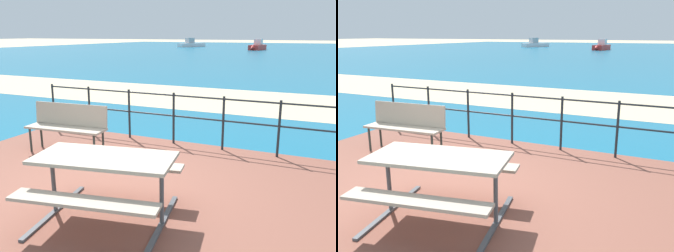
% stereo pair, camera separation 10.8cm
% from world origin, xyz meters
% --- Properties ---
extents(ground_plane, '(240.00, 240.00, 0.00)m').
position_xyz_m(ground_plane, '(0.00, 0.00, 0.00)').
color(ground_plane, beige).
extents(patio_paving, '(6.40, 5.20, 0.06)m').
position_xyz_m(patio_paving, '(0.00, 0.00, 0.03)').
color(patio_paving, brown).
rests_on(patio_paving, ground).
extents(sea_water, '(90.00, 90.00, 0.01)m').
position_xyz_m(sea_water, '(0.00, 40.00, 0.01)').
color(sea_water, '#196B8E').
rests_on(sea_water, ground).
extents(beach_strip, '(54.02, 4.72, 0.01)m').
position_xyz_m(beach_strip, '(0.00, 7.88, 0.01)').
color(beach_strip, beige).
rests_on(beach_strip, ground).
extents(picnic_table, '(1.79, 1.65, 0.76)m').
position_xyz_m(picnic_table, '(0.48, -0.63, 0.65)').
color(picnic_table, tan).
rests_on(picnic_table, patio_paving).
extents(park_bench, '(1.50, 0.54, 0.87)m').
position_xyz_m(park_bench, '(-1.52, 1.17, 0.59)').
color(park_bench, tan).
rests_on(park_bench, patio_paving).
extents(railing_fence, '(5.94, 0.04, 1.00)m').
position_xyz_m(railing_fence, '(0.00, 2.42, 0.68)').
color(railing_fence, '#1E2328').
rests_on(railing_fence, patio_paving).
extents(boat_near, '(1.80, 4.23, 1.42)m').
position_xyz_m(boat_near, '(-6.86, 46.08, 0.45)').
color(boat_near, red).
rests_on(boat_near, sea_water).
extents(boat_mid, '(3.49, 5.23, 1.46)m').
position_xyz_m(boat_mid, '(-18.78, 52.87, 0.46)').
color(boat_mid, silver).
rests_on(boat_mid, sea_water).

